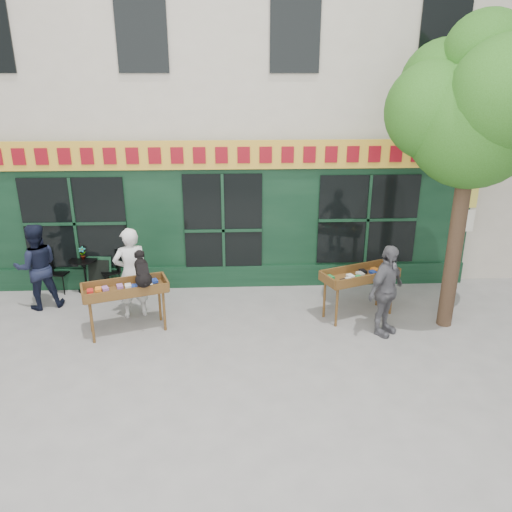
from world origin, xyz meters
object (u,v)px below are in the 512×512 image
object	(u,v)px
dog	(142,268)
bistro_table	(84,269)
book_cart_center	(125,291)
man_left	(37,267)
book_cart_right	(360,278)
woman	(132,273)
man_right	(386,291)

from	to	relation	value
dog	bistro_table	xyz separation A→B (m)	(-1.65, 1.95, -0.75)
book_cart_center	man_left	distance (m)	2.30
book_cart_right	bistro_table	size ratio (longest dim) A/B	2.14
woman	man_left	xyz separation A→B (m)	(-2.00, 0.48, -0.02)
book_cart_center	woman	world-z (taller)	woman
dog	man_right	xyz separation A→B (m)	(4.43, -0.26, -0.42)
book_cart_center	man_left	bearing A→B (deg)	131.75
book_cart_right	dog	bearing A→B (deg)	165.03
book_cart_center	woman	xyz separation A→B (m)	(-0.00, 0.65, 0.10)
man_right	bistro_table	size ratio (longest dim) A/B	2.29
book_cart_center	dog	xyz separation A→B (m)	(0.35, -0.05, 0.47)
woman	book_cart_right	xyz separation A→B (m)	(4.48, -0.21, -0.10)
dog	man_left	size ratio (longest dim) A/B	0.33
man_right	man_left	bearing A→B (deg)	126.21
dog	book_cart_right	bearing A→B (deg)	-11.83
book_cart_center	man_left	world-z (taller)	man_left
woman	book_cart_center	bearing A→B (deg)	71.34
book_cart_center	book_cart_right	bearing A→B (deg)	-12.99
dog	book_cart_right	xyz separation A→B (m)	(4.13, 0.49, -0.47)
bistro_table	book_cart_right	bearing A→B (deg)	-14.13
woman	man_left	world-z (taller)	woman
book_cart_center	bistro_table	xyz separation A→B (m)	(-1.30, 1.90, -0.28)
book_cart_right	man_left	distance (m)	6.52
book_cart_center	bistro_table	size ratio (longest dim) A/B	2.13
man_right	man_left	xyz separation A→B (m)	(-6.78, 1.44, 0.03)
dog	woman	bearing A→B (deg)	97.90
book_cart_center	man_left	xyz separation A→B (m)	(-2.00, 1.13, 0.08)
book_cart_right	bistro_table	xyz separation A→B (m)	(-5.78, 1.45, -0.28)
book_cart_right	man_left	bearing A→B (deg)	152.12
book_cart_center	man_right	distance (m)	4.79
dog	man_left	xyz separation A→B (m)	(-2.35, 1.18, -0.39)
man_right	man_left	world-z (taller)	man_left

